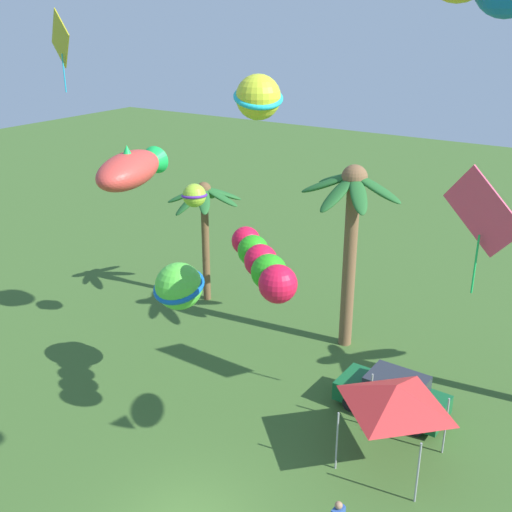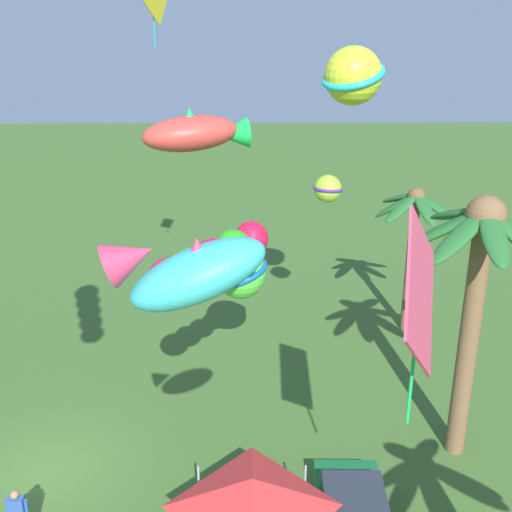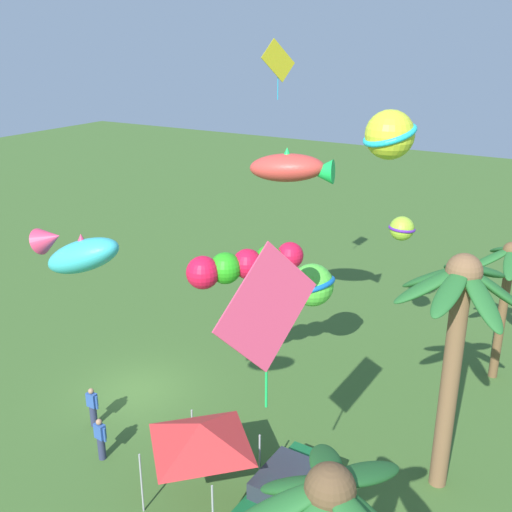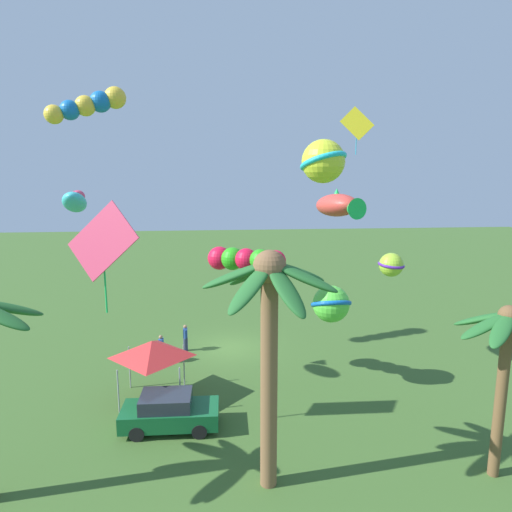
% 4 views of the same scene
% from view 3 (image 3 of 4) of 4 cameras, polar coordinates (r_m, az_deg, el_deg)
% --- Properties ---
extents(ground_plane, '(120.00, 120.00, 0.00)m').
position_cam_3_polar(ground_plane, '(25.83, -11.11, -12.40)').
color(ground_plane, '#3D6028').
extents(palm_tree_0, '(4.25, 3.87, 7.94)m').
position_cam_3_polar(palm_tree_0, '(18.78, 18.43, -5.74)').
color(palm_tree_0, brown).
rests_on(palm_tree_0, ground).
extents(palm_tree_1, '(3.46, 3.21, 6.05)m').
position_cam_3_polar(palm_tree_1, '(26.29, 22.63, -1.59)').
color(palm_tree_1, brown).
rests_on(palm_tree_1, ground).
extents(parked_car_0, '(3.95, 1.83, 1.51)m').
position_cam_3_polar(parked_car_0, '(19.65, 2.99, -21.24)').
color(parked_car_0, '#145B2D').
rests_on(parked_car_0, ground).
extents(spectator_0, '(0.26, 0.55, 1.59)m').
position_cam_3_polar(spectator_0, '(22.13, -14.43, -16.32)').
color(spectator_0, '#2D3351').
rests_on(spectator_0, ground).
extents(spectator_1, '(0.26, 0.55, 1.59)m').
position_cam_3_polar(spectator_1, '(23.79, -15.14, -13.55)').
color(spectator_1, '#2D3351').
rests_on(spectator_1, ground).
extents(festival_tent, '(2.86, 2.86, 2.85)m').
position_cam_3_polar(festival_tent, '(18.98, -5.25, -16.38)').
color(festival_tent, '#9E9EA3').
rests_on(festival_tent, ground).
extents(kite_fish_0, '(1.30, 2.43, 1.38)m').
position_cam_3_polar(kite_fish_0, '(14.28, -16.43, 0.29)').
color(kite_fish_0, '#39BFC4').
extents(kite_ball_1, '(2.48, 2.48, 1.61)m').
position_cam_3_polar(kite_ball_1, '(20.39, 12.48, 11.10)').
color(kite_ball_1, '#CBDB2D').
extents(kite_ball_2, '(1.47, 1.47, 0.95)m').
position_cam_3_polar(kite_ball_2, '(24.06, 13.58, 2.54)').
color(kite_ball_2, '#9ECE32').
extents(kite_tube_3, '(3.52, 3.06, 1.26)m').
position_cam_3_polar(kite_tube_3, '(20.72, -1.35, -0.85)').
color(kite_tube_3, red).
extents(kite_fish_4, '(2.24, 3.64, 1.46)m').
position_cam_3_polar(kite_fish_4, '(24.23, 3.38, 8.30)').
color(kite_fish_4, '#D74037').
extents(kite_diamond_5, '(1.58, 0.70, 2.37)m').
position_cam_3_polar(kite_diamond_5, '(25.39, 2.10, 17.86)').
color(kite_diamond_5, gold).
extents(kite_ball_6, '(1.94, 1.90, 1.74)m').
position_cam_3_polar(kite_ball_6, '(24.51, 5.32, -2.73)').
color(kite_ball_6, '#55D63E').
extents(kite_diamond_7, '(2.82, 1.20, 4.17)m').
position_cam_3_polar(kite_diamond_7, '(14.03, 1.03, -5.06)').
color(kite_diamond_7, '#EC4368').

